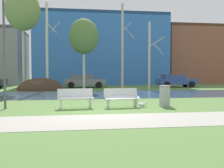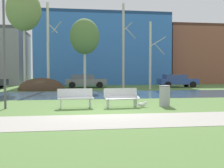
# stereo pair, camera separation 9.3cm
# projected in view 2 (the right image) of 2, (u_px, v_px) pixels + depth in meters

# --- Properties ---
(ground_plane) EXTENTS (120.00, 120.00, 0.00)m
(ground_plane) POSITION_uv_depth(u_px,v_px,m) (89.00, 93.00, 20.64)
(ground_plane) COLOR #517538
(paved_path_strip) EXTENTS (60.00, 2.58, 0.01)m
(paved_path_strip) POSITION_uv_depth(u_px,v_px,m) (107.00, 121.00, 8.72)
(paved_path_strip) COLOR #9E998E
(paved_path_strip) RESTS_ON ground
(river_band) EXTENTS (80.00, 6.56, 0.01)m
(river_band) POSITION_uv_depth(u_px,v_px,m) (91.00, 94.00, 18.84)
(river_band) COLOR #2D475B
(river_band) RESTS_ON ground
(soil_mound) EXTENTS (4.14, 3.20, 2.20)m
(soil_mound) POSITION_uv_depth(u_px,v_px,m) (42.00, 90.00, 23.35)
(soil_mound) COLOR #423021
(soil_mound) RESTS_ON ground
(bench_left) EXTENTS (1.65, 0.71, 0.87)m
(bench_left) POSITION_uv_depth(u_px,v_px,m) (75.00, 98.00, 11.81)
(bench_left) COLOR silver
(bench_left) RESTS_ON ground
(bench_right) EXTENTS (1.65, 0.71, 0.87)m
(bench_right) POSITION_uv_depth(u_px,v_px,m) (122.00, 97.00, 12.10)
(bench_right) COLOR silver
(bench_right) RESTS_ON ground
(trash_bin) EXTENTS (0.53, 0.53, 0.99)m
(trash_bin) POSITION_uv_depth(u_px,v_px,m) (165.00, 95.00, 12.44)
(trash_bin) COLOR #999B9E
(trash_bin) RESTS_ON ground
(seagull) EXTENTS (0.47, 0.17, 0.27)m
(seagull) POSITION_uv_depth(u_px,v_px,m) (143.00, 104.00, 12.09)
(seagull) COLOR white
(seagull) RESTS_ON ground
(streetlamp) EXTENTS (0.32, 0.32, 5.91)m
(streetlamp) POSITION_uv_depth(u_px,v_px,m) (4.00, 20.00, 11.43)
(streetlamp) COLOR #4C4C51
(streetlamp) RESTS_ON ground
(birch_far_left) EXTENTS (3.00, 3.00, 9.02)m
(birch_far_left) POSITION_uv_depth(u_px,v_px,m) (24.00, 10.00, 22.87)
(birch_far_left) COLOR #BCB7A8
(birch_far_left) RESTS_ON ground
(birch_left) EXTENTS (1.32, 2.06, 7.76)m
(birch_left) POSITION_uv_depth(u_px,v_px,m) (48.00, 46.00, 23.25)
(birch_left) COLOR beige
(birch_left) RESTS_ON ground
(birch_center_left) EXTENTS (2.58, 2.58, 6.28)m
(birch_center_left) POSITION_uv_depth(u_px,v_px,m) (85.00, 37.00, 22.86)
(birch_center_left) COLOR beige
(birch_center_left) RESTS_ON ground
(birch_center) EXTENTS (1.30, 2.03, 8.07)m
(birch_center) POSITION_uv_depth(u_px,v_px,m) (124.00, 46.00, 24.71)
(birch_center) COLOR #BCB7A8
(birch_center) RESTS_ON ground
(birch_center_right) EXTENTS (1.55, 2.79, 6.26)m
(birch_center_right) POSITION_uv_depth(u_px,v_px,m) (151.00, 55.00, 24.18)
(birch_center_right) COLOR beige
(birch_center_right) RESTS_ON ground
(parked_sedan_second_grey) EXTENTS (4.21, 2.17, 1.37)m
(parked_sedan_second_grey) POSITION_uv_depth(u_px,v_px,m) (85.00, 81.00, 27.15)
(parked_sedan_second_grey) COLOR slate
(parked_sedan_second_grey) RESTS_ON ground
(parked_hatch_third_blue) EXTENTS (4.12, 2.09, 1.35)m
(parked_hatch_third_blue) POSITION_uv_depth(u_px,v_px,m) (177.00, 80.00, 27.89)
(parked_hatch_third_blue) COLOR #2D4793
(parked_hatch_third_blue) RESTS_ON ground
(building_blue_store) EXTENTS (17.16, 6.49, 9.20)m
(building_blue_store) POSITION_uv_depth(u_px,v_px,m) (102.00, 50.00, 35.19)
(building_blue_store) COLOR #3870C6
(building_blue_store) RESTS_ON ground
(building_brick_low) EXTENTS (13.60, 6.77, 8.17)m
(building_brick_low) POSITION_uv_depth(u_px,v_px,m) (208.00, 55.00, 38.67)
(building_brick_low) COLOR brown
(building_brick_low) RESTS_ON ground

